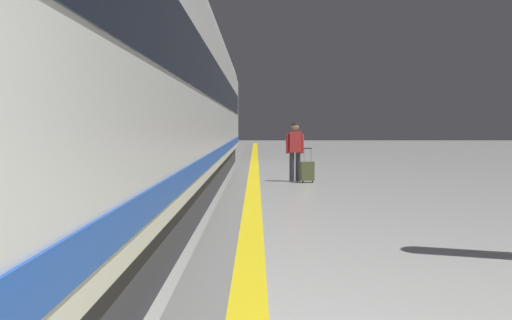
{
  "coord_description": "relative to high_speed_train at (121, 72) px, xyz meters",
  "views": [
    {
      "loc": [
        -1.02,
        -0.77,
        1.6
      ],
      "look_at": [
        -1.0,
        6.5,
        1.15
      ],
      "focal_mm": 38.52,
      "sensor_mm": 36.0,
      "label": 1
    }
  ],
  "objects": [
    {
      "name": "safety_line_strip",
      "position": [
        2.19,
        1.43,
        -2.5
      ],
      "size": [
        0.36,
        80.0,
        0.01
      ],
      "primitive_type": "cube",
      "color": "yellow",
      "rests_on": "ground"
    },
    {
      "name": "tactile_edge_band",
      "position": [
        1.82,
        1.43,
        -2.5
      ],
      "size": [
        0.7,
        80.0,
        0.01
      ],
      "primitive_type": "cube",
      "color": "slate",
      "rests_on": "ground"
    },
    {
      "name": "high_speed_train",
      "position": [
        0.0,
        0.0,
        0.0
      ],
      "size": [
        2.94,
        33.53,
        4.97
      ],
      "color": "#38383D",
      "rests_on": "ground"
    },
    {
      "name": "passenger_near",
      "position": [
        3.38,
        6.38,
        -1.52
      ],
      "size": [
        0.52,
        0.25,
        1.69
      ],
      "color": "#383842",
      "rests_on": "ground"
    },
    {
      "name": "suitcase_near",
      "position": [
        3.7,
        6.08,
        -2.18
      ],
      "size": [
        0.42,
        0.31,
        0.98
      ],
      "color": "#596038",
      "rests_on": "ground"
    }
  ]
}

